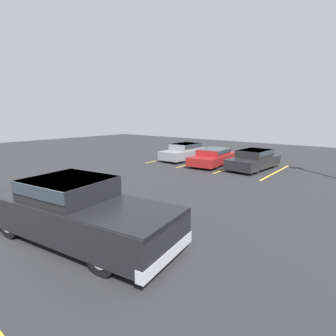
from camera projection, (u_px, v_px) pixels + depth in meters
The scene contains 10 objects.
ground_plane at pixel (41, 233), 7.82m from camera, with size 60.00×60.00×0.00m, color #2D2D30.
stall_stripe_a at pixel (169, 158), 21.33m from camera, with size 0.12×5.49×0.01m, color yellow.
stall_stripe_b at pixel (198, 162), 19.59m from camera, with size 0.12×5.49×0.01m, color yellow.
stall_stripe_c at pixel (233, 167), 17.85m from camera, with size 0.12×5.49×0.01m, color yellow.
stall_stripe_d at pixel (276, 172), 16.11m from camera, with size 0.12×5.49×0.01m, color yellow.
pickup_truck at pixel (78, 210), 7.23m from camera, with size 6.19×2.98×1.74m.
parked_sedan_a at pixel (185, 151), 20.54m from camera, with size 1.82×4.44×1.28m.
parked_sedan_b at pixel (213, 156), 18.44m from camera, with size 2.23×4.70×1.13m.
parked_sedan_c at pixel (254, 159), 16.96m from camera, with size 2.15×4.49×1.26m.
wheel_stop_curb at pixel (225, 157), 21.56m from camera, with size 1.86×0.20×0.14m, color #B7B2A8.
Camera 1 is at (7.54, -3.26, 3.44)m, focal length 28.00 mm.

